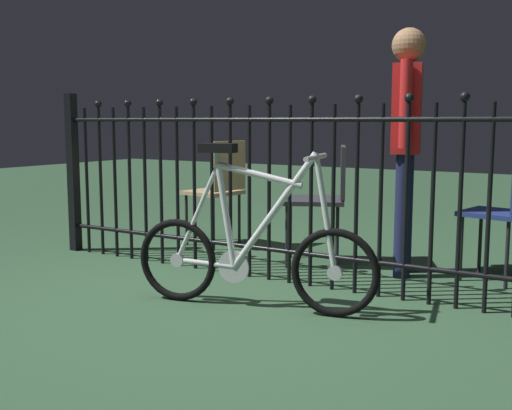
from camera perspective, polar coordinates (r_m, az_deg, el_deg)
name	(u,v)px	position (r m, az deg, el deg)	size (l,w,h in m)	color
ground_plane	(227,305)	(3.55, -2.63, -9.08)	(20.00, 20.00, 0.00)	#305236
iron_fence	(275,185)	(3.96, 1.77, 1.83)	(3.84, 0.07, 1.23)	black
bicycle	(252,252)	(3.42, -0.35, -4.30)	(1.36, 0.44, 0.90)	black
chair_tan	(220,183)	(5.11, -3.31, 1.97)	(0.44, 0.44, 0.86)	black
chair_charcoal	(325,192)	(4.49, 6.30, 1.19)	(0.58, 0.58, 0.85)	black
chair_navy	(506,206)	(4.24, 21.82, -0.13)	(0.43, 0.43, 0.79)	black
person_visitor	(406,130)	(4.23, 13.52, 6.64)	(0.25, 0.46, 1.61)	#191E3F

